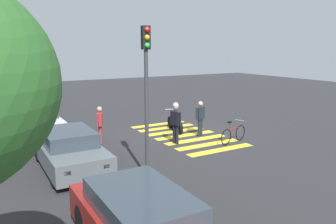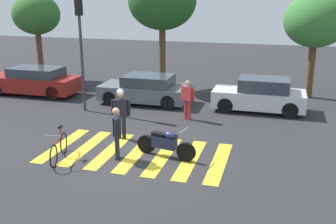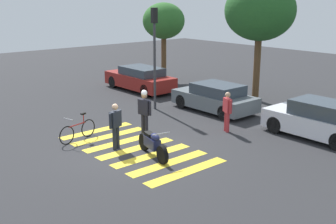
{
  "view_description": "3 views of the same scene",
  "coord_description": "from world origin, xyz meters",
  "px_view_note": "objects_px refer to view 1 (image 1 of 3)",
  "views": [
    {
      "loc": [
        -13.12,
        8.57,
        4.15
      ],
      "look_at": [
        -0.07,
        1.0,
        1.25
      ],
      "focal_mm": 35.9,
      "sensor_mm": 36.0,
      "label": 1
    },
    {
      "loc": [
        4.23,
        -11.21,
        5.02
      ],
      "look_at": [
        0.58,
        1.72,
        0.95
      ],
      "focal_mm": 42.35,
      "sensor_mm": 36.0,
      "label": 2
    },
    {
      "loc": [
        11.43,
        -8.24,
        5.23
      ],
      "look_at": [
        -0.01,
        1.52,
        1.09
      ],
      "focal_mm": 44.44,
      "sensor_mm": 36.0,
      "label": 3
    }
  ],
  "objects_px": {
    "pedestrian_bystander": "(100,123)",
    "car_silver_sedan": "(19,104)",
    "police_motorcycle": "(175,122)",
    "leaning_bicycle": "(233,134)",
    "car_grey_coupe": "(70,150)",
    "officer_by_motorcycle": "(176,120)",
    "traffic_light_pole": "(146,80)",
    "officer_on_foot": "(200,116)",
    "car_white_van": "(39,121)"
  },
  "relations": [
    {
      "from": "car_grey_coupe",
      "to": "car_white_van",
      "type": "relative_size",
      "value": 1.04
    },
    {
      "from": "police_motorcycle",
      "to": "traffic_light_pole",
      "type": "distance_m",
      "value": 6.89
    },
    {
      "from": "leaning_bicycle",
      "to": "pedestrian_bystander",
      "type": "distance_m",
      "value": 5.9
    },
    {
      "from": "police_motorcycle",
      "to": "officer_by_motorcycle",
      "type": "xyz_separation_m",
      "value": [
        -1.97,
        1.16,
        0.61
      ]
    },
    {
      "from": "police_motorcycle",
      "to": "traffic_light_pole",
      "type": "xyz_separation_m",
      "value": [
        -4.89,
        4.01,
        2.73
      ]
    },
    {
      "from": "officer_by_motorcycle",
      "to": "car_white_van",
      "type": "bearing_deg",
      "value": 47.25
    },
    {
      "from": "car_grey_coupe",
      "to": "car_silver_sedan",
      "type": "xyz_separation_m",
      "value": [
        11.29,
        0.36,
        0.02
      ]
    },
    {
      "from": "police_motorcycle",
      "to": "car_grey_coupe",
      "type": "bearing_deg",
      "value": 114.52
    },
    {
      "from": "car_grey_coupe",
      "to": "traffic_light_pole",
      "type": "bearing_deg",
      "value": -138.67
    },
    {
      "from": "leaning_bicycle",
      "to": "car_grey_coupe",
      "type": "xyz_separation_m",
      "value": [
        0.41,
        7.06,
        0.26
      ]
    },
    {
      "from": "pedestrian_bystander",
      "to": "traffic_light_pole",
      "type": "bearing_deg",
      "value": 179.6
    },
    {
      "from": "traffic_light_pole",
      "to": "leaning_bicycle",
      "type": "bearing_deg",
      "value": -70.99
    },
    {
      "from": "police_motorcycle",
      "to": "pedestrian_bystander",
      "type": "bearing_deg",
      "value": 93.06
    },
    {
      "from": "pedestrian_bystander",
      "to": "car_silver_sedan",
      "type": "distance_m",
      "value": 9.1
    },
    {
      "from": "pedestrian_bystander",
      "to": "car_white_van",
      "type": "relative_size",
      "value": 0.41
    },
    {
      "from": "leaning_bicycle",
      "to": "car_white_van",
      "type": "height_order",
      "value": "car_white_van"
    },
    {
      "from": "pedestrian_bystander",
      "to": "traffic_light_pole",
      "type": "xyz_separation_m",
      "value": [
        -4.68,
        0.03,
        2.25
      ]
    },
    {
      "from": "officer_by_motorcycle",
      "to": "pedestrian_bystander",
      "type": "relative_size",
      "value": 1.12
    },
    {
      "from": "police_motorcycle",
      "to": "pedestrian_bystander",
      "type": "distance_m",
      "value": 4.01
    },
    {
      "from": "car_silver_sedan",
      "to": "car_grey_coupe",
      "type": "bearing_deg",
      "value": -178.16
    },
    {
      "from": "leaning_bicycle",
      "to": "officer_by_motorcycle",
      "type": "bearing_deg",
      "value": 63.32
    },
    {
      "from": "police_motorcycle",
      "to": "officer_on_foot",
      "type": "distance_m",
      "value": 1.6
    },
    {
      "from": "car_white_van",
      "to": "pedestrian_bystander",
      "type": "bearing_deg",
      "value": -143.12
    },
    {
      "from": "police_motorcycle",
      "to": "car_grey_coupe",
      "type": "height_order",
      "value": "car_grey_coupe"
    },
    {
      "from": "car_silver_sedan",
      "to": "police_motorcycle",
      "type": "bearing_deg",
      "value": -143.75
    },
    {
      "from": "officer_on_foot",
      "to": "car_white_van",
      "type": "relative_size",
      "value": 0.42
    },
    {
      "from": "leaning_bicycle",
      "to": "officer_on_foot",
      "type": "relative_size",
      "value": 1.04
    },
    {
      "from": "police_motorcycle",
      "to": "pedestrian_bystander",
      "type": "relative_size",
      "value": 1.24
    },
    {
      "from": "leaning_bicycle",
      "to": "traffic_light_pole",
      "type": "xyz_separation_m",
      "value": [
        -1.77,
        5.14,
        2.79
      ]
    },
    {
      "from": "leaning_bicycle",
      "to": "traffic_light_pole",
      "type": "bearing_deg",
      "value": 109.01
    },
    {
      "from": "pedestrian_bystander",
      "to": "officer_by_motorcycle",
      "type": "bearing_deg",
      "value": -121.95
    },
    {
      "from": "car_silver_sedan",
      "to": "traffic_light_pole",
      "type": "xyz_separation_m",
      "value": [
        -13.47,
        -2.28,
        2.51
      ]
    },
    {
      "from": "officer_by_motorcycle",
      "to": "car_grey_coupe",
      "type": "relative_size",
      "value": 0.44
    },
    {
      "from": "officer_on_foot",
      "to": "car_grey_coupe",
      "type": "distance_m",
      "value": 6.61
    },
    {
      "from": "officer_on_foot",
      "to": "officer_by_motorcycle",
      "type": "bearing_deg",
      "value": 108.02
    },
    {
      "from": "car_grey_coupe",
      "to": "traffic_light_pole",
      "type": "xyz_separation_m",
      "value": [
        -2.18,
        -1.92,
        2.53
      ]
    },
    {
      "from": "leaning_bicycle",
      "to": "officer_by_motorcycle",
      "type": "relative_size",
      "value": 0.95
    },
    {
      "from": "car_silver_sedan",
      "to": "traffic_light_pole",
      "type": "distance_m",
      "value": 13.89
    },
    {
      "from": "leaning_bicycle",
      "to": "officer_by_motorcycle",
      "type": "height_order",
      "value": "officer_by_motorcycle"
    },
    {
      "from": "leaning_bicycle",
      "to": "police_motorcycle",
      "type": "bearing_deg",
      "value": 19.89
    },
    {
      "from": "officer_on_foot",
      "to": "traffic_light_pole",
      "type": "relative_size",
      "value": 0.35
    },
    {
      "from": "police_motorcycle",
      "to": "car_grey_coupe",
      "type": "distance_m",
      "value": 6.52
    },
    {
      "from": "car_grey_coupe",
      "to": "officer_by_motorcycle",
      "type": "bearing_deg",
      "value": -81.22
    },
    {
      "from": "police_motorcycle",
      "to": "leaning_bicycle",
      "type": "height_order",
      "value": "police_motorcycle"
    },
    {
      "from": "pedestrian_bystander",
      "to": "car_grey_coupe",
      "type": "relative_size",
      "value": 0.4
    },
    {
      "from": "car_white_van",
      "to": "traffic_light_pole",
      "type": "distance_m",
      "value": 8.1
    },
    {
      "from": "leaning_bicycle",
      "to": "car_silver_sedan",
      "type": "xyz_separation_m",
      "value": [
        11.7,
        7.42,
        0.28
      ]
    },
    {
      "from": "officer_on_foot",
      "to": "car_white_van",
      "type": "bearing_deg",
      "value": 58.99
    },
    {
      "from": "police_motorcycle",
      "to": "officer_by_motorcycle",
      "type": "bearing_deg",
      "value": 149.45
    },
    {
      "from": "leaning_bicycle",
      "to": "officer_by_motorcycle",
      "type": "distance_m",
      "value": 2.65
    }
  ]
}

